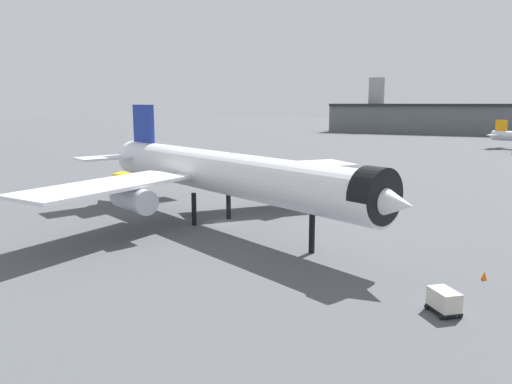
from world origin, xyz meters
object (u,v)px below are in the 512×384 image
baggage_cart_trailing (444,301)px  service_truck_front (121,181)px  airliner_near_gate (221,173)px  traffic_cone_near_nose (484,276)px  baggage_tug_wing (315,182)px

baggage_cart_trailing → service_truck_front: bearing=21.4°
baggage_cart_trailing → airliner_near_gate: bearing=19.7°
traffic_cone_near_nose → baggage_tug_wing: bearing=130.0°
baggage_tug_wing → service_truck_front: bearing=87.5°
baggage_cart_trailing → traffic_cone_near_nose: baggage_cart_trailing is taller
baggage_tug_wing → baggage_cart_trailing: size_ratio=1.23×
airliner_near_gate → baggage_cart_trailing: (29.54, -15.04, -5.72)m
service_truck_front → baggage_cart_trailing: 65.89m
airliner_near_gate → baggage_cart_trailing: airliner_near_gate is taller
airliner_near_gate → baggage_tug_wing: airliner_near_gate is taller
airliner_near_gate → baggage_tug_wing: size_ratio=15.12×
service_truck_front → baggage_tug_wing: (29.37, 19.63, -0.62)m
service_truck_front → traffic_cone_near_nose: (61.54, -18.74, -1.23)m
service_truck_front → baggage_tug_wing: size_ratio=1.69×
airliner_near_gate → baggage_cart_trailing: 33.64m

